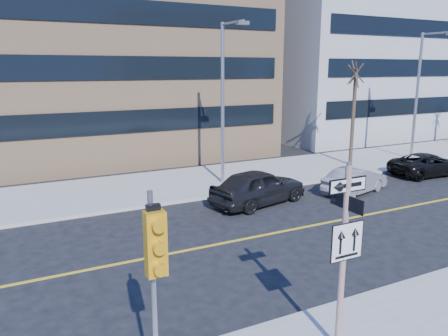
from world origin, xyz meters
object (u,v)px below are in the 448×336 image
parked_car_c (428,164)px  sign_pole (344,248)px  parked_car_b (355,181)px  streetlight_a (225,94)px  traffic_signal (156,262)px  parked_car_a (259,187)px  street_tree_west (356,76)px  streetlight_b (421,88)px

parked_car_c → sign_pole: bearing=128.2°
parked_car_b → streetlight_a: 7.69m
traffic_signal → parked_car_b: (13.09, 9.39, -2.39)m
parked_car_b → parked_car_c: parked_car_c is taller
parked_car_a → street_tree_west: 10.92m
streetlight_a → parked_car_c: bearing=-15.3°
parked_car_a → streetlight_a: streetlight_a is taller
streetlight_b → street_tree_west: bearing=173.8°
parked_car_a → streetlight_b: bearing=-89.5°
streetlight_a → street_tree_west: size_ratio=1.26×
streetlight_a → traffic_signal: bearing=-120.8°
streetlight_a → streetlight_b: (14.00, 0.00, 0.00)m
parked_car_c → street_tree_west: size_ratio=0.72×
traffic_signal → streetlight_a: size_ratio=0.50×
sign_pole → traffic_signal: bearing=-177.9°
sign_pole → parked_car_c: (15.43, 10.14, -1.80)m
parked_car_b → parked_car_c: size_ratio=0.84×
sign_pole → streetlight_b: bearing=36.4°
traffic_signal → streetlight_b: size_ratio=0.50×
sign_pole → streetlight_b: streetlight_b is taller
traffic_signal → parked_car_c: size_ratio=0.87×
parked_car_b → parked_car_c: (6.34, 0.90, 0.00)m
parked_car_a → streetlight_b: (14.02, 3.41, 3.95)m
parked_car_b → streetlight_a: (-5.09, 4.03, 4.12)m
sign_pole → parked_car_a: 10.76m
streetlight_a → parked_car_b: bearing=-38.4°
traffic_signal → parked_car_b: traffic_signal is taller
parked_car_a → parked_car_b: size_ratio=1.23×
parked_car_b → sign_pole: bearing=120.7°
parked_car_b → street_tree_west: (3.91, 4.57, 4.89)m
sign_pole → parked_car_b: (9.09, 9.24, -1.80)m
parked_car_b → street_tree_west: size_ratio=0.61×
parked_car_b → street_tree_west: 7.75m
sign_pole → street_tree_west: (13.00, 13.81, 3.09)m
streetlight_a → street_tree_west: 9.05m
traffic_signal → parked_car_a: bearing=51.4°
sign_pole → street_tree_west: bearing=46.7°
parked_car_a → parked_car_c: size_ratio=1.03×
parked_car_a → street_tree_west: (9.02, 3.95, 4.72)m
sign_pole → streetlight_b: 22.48m
streetlight_a → streetlight_b: bearing=0.0°
traffic_signal → sign_pole: bearing=2.1°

